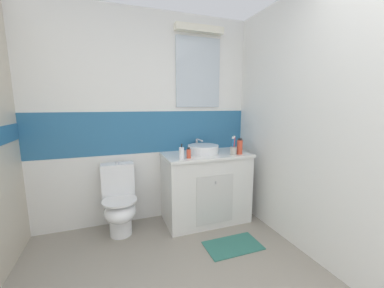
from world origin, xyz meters
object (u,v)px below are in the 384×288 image
Objects in this scene: sink_basin at (203,149)px; mouthwash_bottle at (240,147)px; soap_dispenser at (182,153)px; toothbrush_cup at (233,150)px; perfume_flask_small at (189,153)px; toilet at (119,202)px.

mouthwash_bottle is (0.39, -0.20, 0.04)m from sink_basin.
soap_dispenser is (-0.34, -0.22, 0.01)m from sink_basin.
toothbrush_cup reaches higher than sink_basin.
perfume_flask_small is 0.64× the size of mouthwash_bottle.
sink_basin is 0.53× the size of toilet.
mouthwash_bottle reaches higher than soap_dispenser.
sink_basin reaches higher than toilet.
mouthwash_bottle is at bearing -8.74° from toilet.
toothbrush_cup is at bearing -1.61° from perfume_flask_small.
perfume_flask_small is 0.64m from mouthwash_bottle.
soap_dispenser reaches higher than toilet.
sink_basin is 0.36m from toothbrush_cup.
toilet is (-0.99, 0.01, -0.54)m from sink_basin.
toothbrush_cup is (1.29, -0.22, 0.54)m from toilet.
mouthwash_bottle is at bearing 1.43° from soap_dispenser.
toothbrush_cup is 0.64m from soap_dispenser.
sink_basin is at bearing 152.99° from mouthwash_bottle.
soap_dispenser is 0.09m from perfume_flask_small.
mouthwash_bottle is (0.64, -0.00, 0.03)m from perfume_flask_small.
toilet is at bearing 164.30° from perfume_flask_small.
soap_dispenser is 0.73m from mouthwash_bottle.
toothbrush_cup is 0.10m from mouthwash_bottle.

